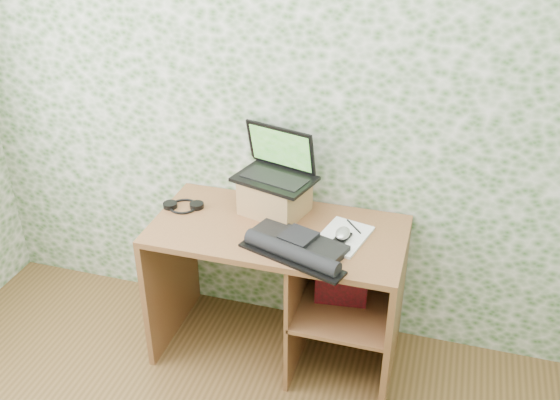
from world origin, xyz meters
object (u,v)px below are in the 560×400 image
(keyboard, at_px, (295,247))
(notepad, at_px, (343,237))
(laptop, at_px, (277,166))
(riser, at_px, (275,196))
(desk, at_px, (295,274))

(keyboard, bearing_deg, notepad, 60.95)
(laptop, xyz_separation_m, notepad, (0.37, -0.18, -0.22))
(laptop, bearing_deg, notepad, -10.07)
(riser, xyz_separation_m, notepad, (0.37, -0.14, -0.08))
(riser, xyz_separation_m, laptop, (0.00, 0.04, 0.14))
(laptop, distance_m, notepad, 0.47)
(laptop, xyz_separation_m, keyboard, (0.19, -0.34, -0.21))
(desk, relative_size, keyboard, 2.34)
(notepad, bearing_deg, riser, 172.67)
(laptop, bearing_deg, desk, -32.83)
(riser, xyz_separation_m, keyboard, (0.19, -0.30, -0.06))
(laptop, bearing_deg, keyboard, -45.62)
(laptop, bearing_deg, riser, -74.14)
(desk, height_order, keyboard, keyboard)
(keyboard, height_order, notepad, keyboard)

